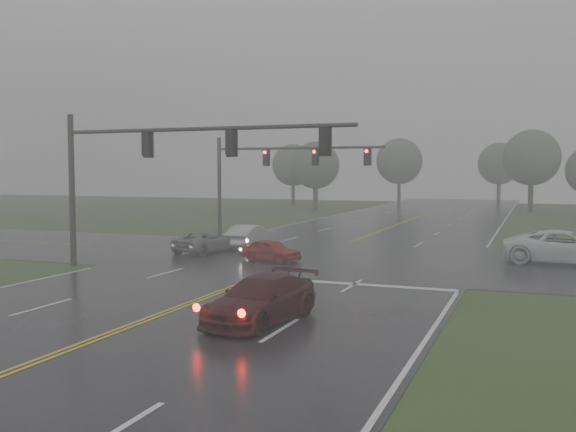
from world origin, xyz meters
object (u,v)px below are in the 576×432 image
at_px(sedan_silver, 250,248).
at_px(sedan_maroon, 261,322).
at_px(signal_gantry_near, 151,158).
at_px(car_grey, 208,252).
at_px(signal_gantry_far, 267,167).
at_px(sedan_red, 271,262).
at_px(pickup_white, 566,264).

bearing_deg(sedan_silver, sedan_maroon, 116.11).
bearing_deg(sedan_maroon, signal_gantry_near, 146.85).
xyz_separation_m(sedan_maroon, car_grey, (-9.92, 14.89, 0.00)).
height_order(sedan_maroon, sedan_silver, sedan_silver).
height_order(signal_gantry_near, signal_gantry_far, signal_gantry_near).
xyz_separation_m(sedan_red, pickup_white, (14.52, 4.60, 0.00)).
bearing_deg(sedan_red, sedan_maroon, -141.22).
height_order(sedan_red, sedan_silver, sedan_silver).
distance_m(sedan_red, signal_gantry_near, 8.41).
bearing_deg(sedan_silver, car_grey, 62.38).
distance_m(sedan_silver, car_grey, 3.10).
bearing_deg(sedan_red, car_grey, 83.84).
relative_size(sedan_red, signal_gantry_far, 0.27).
height_order(sedan_maroon, pickup_white, pickup_white).
relative_size(car_grey, signal_gantry_near, 0.31).
xyz_separation_m(sedan_maroon, pickup_white, (9.52, 17.34, 0.00)).
height_order(sedan_silver, car_grey, sedan_silver).
distance_m(sedan_maroon, pickup_white, 19.79).
bearing_deg(signal_gantry_near, car_grey, 96.80).
distance_m(sedan_silver, signal_gantry_near, 11.28).
distance_m(car_grey, signal_gantry_near, 9.00).
relative_size(sedan_maroon, car_grey, 1.08).
xyz_separation_m(signal_gantry_near, signal_gantry_far, (-0.84, 16.04, -0.30)).
bearing_deg(signal_gantry_near, sedan_maroon, -40.44).
bearing_deg(pickup_white, sedan_red, 110.13).
bearing_deg(signal_gantry_near, sedan_silver, 86.51).
relative_size(sedan_maroon, pickup_white, 0.80).
bearing_deg(sedan_red, sedan_silver, 52.77).
bearing_deg(signal_gantry_far, signal_gantry_near, -87.01).
relative_size(sedan_silver, signal_gantry_far, 0.35).
bearing_deg(pickup_white, car_grey, 99.75).
bearing_deg(car_grey, signal_gantry_near, 109.43).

